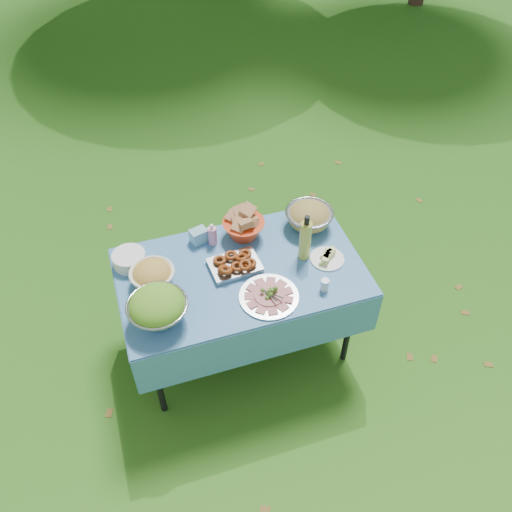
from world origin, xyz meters
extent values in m
plane|color=#0B3309|center=(0.00, 0.00, 0.00)|extent=(80.00, 80.00, 0.00)
cube|color=#74BFDF|center=(0.00, 0.00, 0.38)|extent=(1.46, 0.86, 0.76)
cylinder|color=white|center=(-0.62, 0.26, 0.80)|extent=(0.22, 0.22, 0.08)
cube|color=#78B4CC|center=(-0.17, 0.32, 0.81)|extent=(0.12, 0.10, 0.09)
cylinder|color=pink|center=(-0.10, 0.28, 0.84)|extent=(0.07, 0.07, 0.16)
cube|color=#AEAFB3|center=(-0.03, 0.03, 0.80)|extent=(0.31, 0.23, 0.07)
cylinder|color=#B4B9BC|center=(0.09, -0.25, 0.80)|extent=(0.45, 0.45, 0.08)
cylinder|color=gold|center=(0.40, 0.00, 0.92)|extent=(0.08, 0.08, 0.33)
cylinder|color=white|center=(0.53, -0.07, 0.79)|extent=(0.26, 0.26, 0.06)
cylinder|color=silver|center=(0.42, -0.29, 0.80)|extent=(0.05, 0.05, 0.08)
camera|label=1|loc=(-0.59, -2.11, 3.16)|focal=38.00mm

